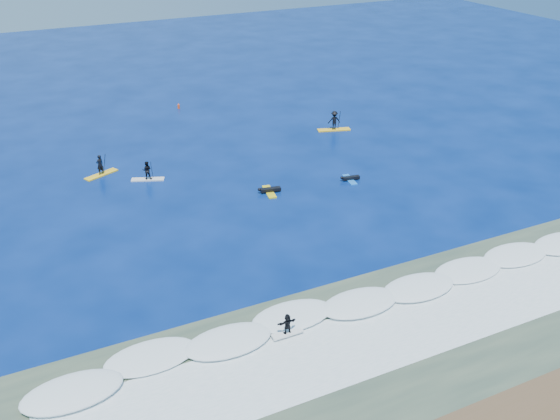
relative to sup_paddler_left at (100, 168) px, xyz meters
name	(u,v)px	position (x,y,z in m)	size (l,w,h in m)	color
ground	(269,231)	(8.55, -14.79, -0.64)	(160.00, 160.00, 0.00)	#04184F
shallow_water	(383,350)	(8.55, -28.79, -0.64)	(90.00, 13.00, 0.01)	#314337
breaking_wave	(343,309)	(8.55, -24.79, -0.64)	(40.00, 6.00, 0.30)	white
whitewater	(372,339)	(8.55, -27.79, -0.64)	(34.00, 5.00, 0.02)	silver
sup_paddler_left	(100,168)	(0.00, 0.00, 0.00)	(2.98, 1.89, 2.06)	yellow
sup_paddler_center	(147,172)	(3.24, -2.65, 0.05)	(2.72, 1.59, 1.87)	silver
sup_paddler_right	(334,122)	(22.95, 0.95, 0.24)	(3.34, 1.71, 2.28)	yellow
prone_paddler_near	(269,190)	(11.23, -9.13, -0.48)	(1.86, 2.41, 0.49)	gold
prone_paddler_far	(350,179)	(18.12, -9.94, -0.50)	(1.66, 2.15, 0.44)	blue
wave_surfer	(287,325)	(4.61, -25.62, 0.09)	(1.74, 0.48, 1.26)	white
marker_buoy	(179,106)	(11.21, 14.19, -0.38)	(0.26, 0.26, 0.62)	#FF4916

